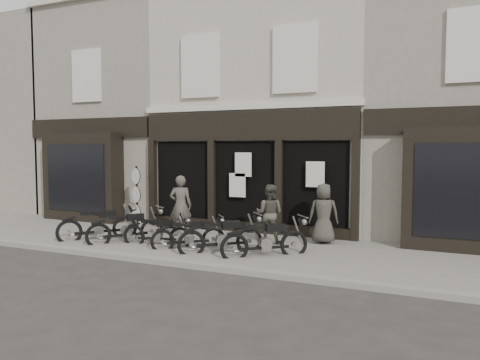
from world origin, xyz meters
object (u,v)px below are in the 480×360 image
at_px(motorcycle_0, 99,227).
at_px(motorcycle_5, 266,243).
at_px(man_left, 181,206).
at_px(man_centre, 269,213).
at_px(motorcycle_1, 127,231).
at_px(advert_sign_post, 137,199).
at_px(motorcycle_2, 158,235).
at_px(man_right, 324,213).
at_px(motorcycle_3, 189,238).
at_px(motorcycle_4, 222,240).

xyz_separation_m(motorcycle_0, motorcycle_5, (5.26, -0.04, -0.01)).
height_order(man_left, man_centre, man_left).
height_order(motorcycle_1, advert_sign_post, advert_sign_post).
bearing_deg(man_left, motorcycle_2, 72.29).
bearing_deg(motorcycle_1, man_centre, -31.28).
bearing_deg(motorcycle_5, man_left, 116.85).
height_order(man_right, advert_sign_post, advert_sign_post).
height_order(man_left, man_right, man_left).
xyz_separation_m(man_left, man_right, (4.22, 0.65, -0.08)).
height_order(man_centre, man_right, man_right).
bearing_deg(motorcycle_5, motorcycle_0, 139.43).
distance_m(motorcycle_3, advert_sign_post, 3.84).
bearing_deg(motorcycle_3, advert_sign_post, 109.80).
xyz_separation_m(motorcycle_1, man_left, (0.94, 1.38, 0.61)).
distance_m(motorcycle_2, motorcycle_3, 1.00).
bearing_deg(motorcycle_3, man_centre, 3.25).
bearing_deg(motorcycle_4, motorcycle_3, 134.44).
relative_size(motorcycle_0, man_centre, 1.19).
bearing_deg(man_centre, motorcycle_0, 13.34).
bearing_deg(motorcycle_3, motorcycle_2, 141.99).
xyz_separation_m(motorcycle_3, man_left, (-1.09, 1.36, 0.65)).
bearing_deg(motorcycle_0, man_left, -16.36).
distance_m(motorcycle_1, motorcycle_2, 1.03).
relative_size(motorcycle_0, advert_sign_post, 0.90).
bearing_deg(motorcycle_1, motorcycle_3, -52.81).
height_order(motorcycle_5, advert_sign_post, advert_sign_post).
distance_m(motorcycle_3, man_left, 1.86).
distance_m(motorcycle_4, advert_sign_post, 4.73).
bearing_deg(advert_sign_post, motorcycle_1, -35.40).
relative_size(motorcycle_2, motorcycle_4, 1.07).
bearing_deg(man_right, motorcycle_0, 1.59).
distance_m(motorcycle_0, motorcycle_3, 3.06).
bearing_deg(advert_sign_post, motorcycle_4, -1.67).
height_order(motorcycle_5, man_centre, man_centre).
relative_size(motorcycle_3, man_centre, 1.04).
bearing_deg(man_centre, man_left, -1.17).
height_order(motorcycle_3, advert_sign_post, advert_sign_post).
relative_size(motorcycle_1, man_right, 1.15).
xyz_separation_m(motorcycle_0, motorcycle_4, (4.07, -0.06, -0.01)).
bearing_deg(man_right, man_left, -7.64).
height_order(motorcycle_2, motorcycle_5, motorcycle_5).
distance_m(motorcycle_0, man_left, 2.46).
xyz_separation_m(man_left, man_centre, (2.80, 0.15, -0.10)).
relative_size(motorcycle_4, man_right, 1.10).
height_order(motorcycle_2, advert_sign_post, advert_sign_post).
distance_m(motorcycle_3, man_right, 3.76).
bearing_deg(motorcycle_2, man_centre, 17.36).
relative_size(motorcycle_5, man_centre, 1.15).
relative_size(man_centre, advert_sign_post, 0.75).
xyz_separation_m(motorcycle_0, man_right, (6.19, 2.01, 0.52)).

